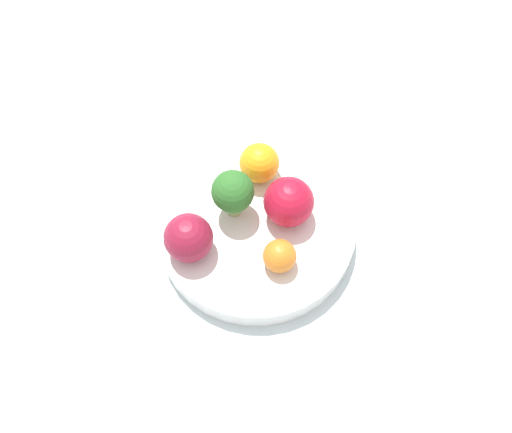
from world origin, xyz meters
TOP-DOWN VIEW (x-y plane):
  - ground_plane at (0.00, 0.00)m, footprint 6.00×6.00m
  - table_surface at (0.00, 0.00)m, footprint 1.20×1.20m
  - bowl at (0.00, 0.00)m, footprint 0.23×0.23m
  - broccoli at (0.03, -0.00)m, footprint 0.05×0.05m
  - apple_red at (-0.03, -0.02)m, footprint 0.06×0.06m
  - apple_green at (0.04, 0.06)m, footprint 0.05×0.05m
  - orange_front at (0.03, -0.06)m, footprint 0.05×0.05m
  - orange_back at (-0.05, 0.03)m, footprint 0.04×0.04m

SIDE VIEW (x-z plane):
  - ground_plane at x=0.00m, z-range 0.00..0.00m
  - table_surface at x=0.00m, z-range 0.00..0.02m
  - bowl at x=0.00m, z-range 0.02..0.05m
  - orange_back at x=-0.05m, z-range 0.05..0.09m
  - orange_front at x=0.03m, z-range 0.05..0.10m
  - apple_green at x=0.04m, z-range 0.05..0.10m
  - apple_red at x=-0.03m, z-range 0.05..0.11m
  - broccoli at x=0.03m, z-range 0.06..0.12m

